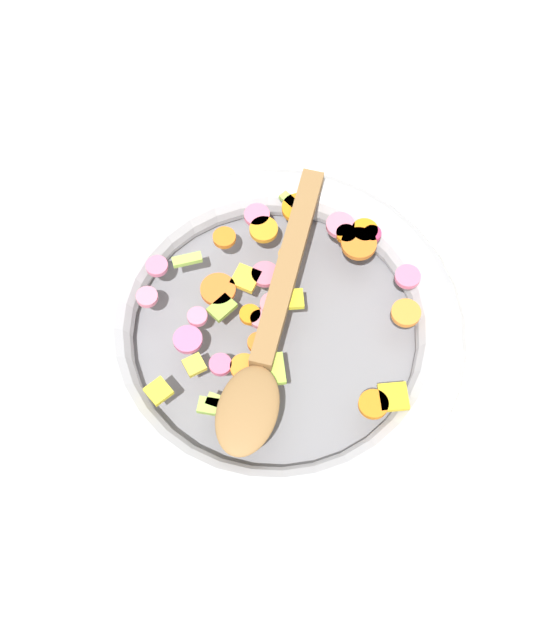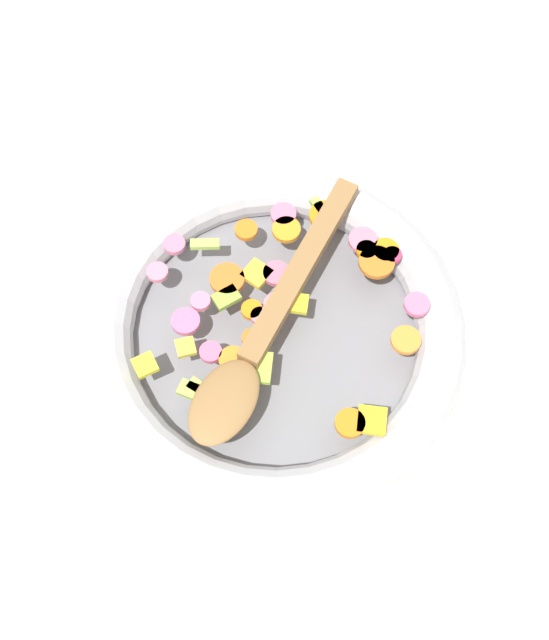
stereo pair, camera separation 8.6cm
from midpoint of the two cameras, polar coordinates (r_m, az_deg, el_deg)
ground_plane at (r=0.90m, az=-2.71°, el=-1.67°), size 4.00×4.00×0.00m
skillet at (r=0.88m, az=-2.77°, el=-1.08°), size 0.38×0.38×0.05m
chopped_vegetables at (r=0.87m, az=-2.48°, el=1.57°), size 0.29×0.25×0.01m
wooden_spoon at (r=0.84m, az=-3.32°, el=-1.33°), size 0.13×0.31×0.01m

